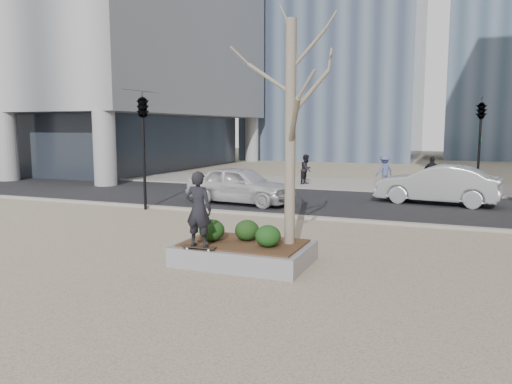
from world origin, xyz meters
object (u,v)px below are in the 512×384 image
at_px(planter, 244,253).
at_px(skateboarder, 199,209).
at_px(police_car, 240,185).
at_px(skateboard, 199,248).

height_order(planter, skateboarder, skateboarder).
relative_size(planter, police_car, 0.66).
distance_m(skateboard, skateboarder, 0.87).
bearing_deg(skateboarder, skateboard, 63.00).
relative_size(planter, skateboarder, 1.80).
distance_m(planter, skateboarder, 1.60).
xyz_separation_m(planter, skateboard, (-0.71, -0.88, 0.26)).
distance_m(planter, police_car, 9.02).
distance_m(planter, skateboard, 1.16).
xyz_separation_m(planter, skateboarder, (-0.71, -0.88, 1.13)).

